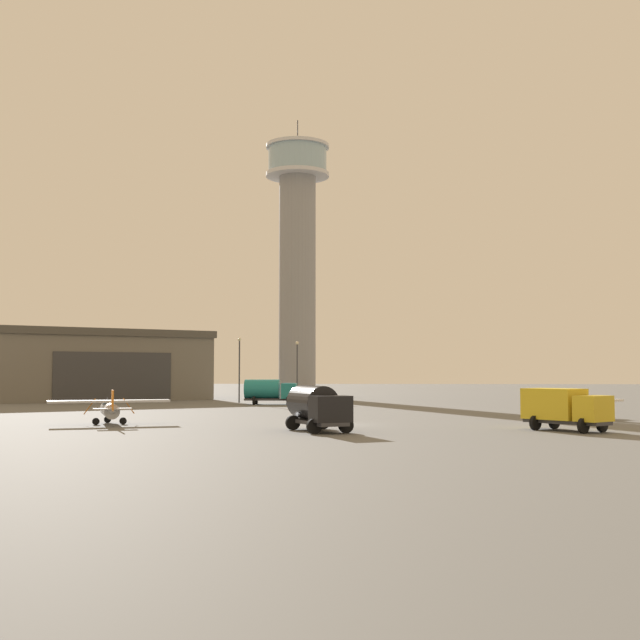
{
  "coord_description": "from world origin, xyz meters",
  "views": [
    {
      "loc": [
        2.5,
        -60.49,
        3.99
      ],
      "look_at": [
        -2.96,
        26.3,
        9.62
      ],
      "focal_mm": 44.87,
      "sensor_mm": 36.0,
      "label": 1
    }
  ],
  "objects_px": {
    "truck_box_yellow": "(564,407)",
    "light_post_west": "(239,364)",
    "control_tower": "(297,251)",
    "truck_fuel_tanker_teal": "(270,391)",
    "airplane_silver": "(110,408)",
    "truck_fuel_tanker_black": "(317,406)",
    "light_post_east": "(297,365)",
    "airplane_white": "(577,405)"
  },
  "relations": [
    {
      "from": "truck_box_yellow",
      "to": "light_post_west",
      "type": "xyz_separation_m",
      "value": [
        -29.91,
        46.95,
        3.41
      ]
    },
    {
      "from": "control_tower",
      "to": "truck_box_yellow",
      "type": "xyz_separation_m",
      "value": [
        24.39,
        -68.35,
        -21.28
      ]
    },
    {
      "from": "truck_fuel_tanker_teal",
      "to": "airplane_silver",
      "type": "bearing_deg",
      "value": -101.82
    },
    {
      "from": "truck_fuel_tanker_black",
      "to": "light_post_east",
      "type": "height_order",
      "value": "light_post_east"
    },
    {
      "from": "airplane_silver",
      "to": "light_post_east",
      "type": "bearing_deg",
      "value": -32.88
    },
    {
      "from": "truck_fuel_tanker_teal",
      "to": "light_post_east",
      "type": "bearing_deg",
      "value": 79.34
    },
    {
      "from": "airplane_white",
      "to": "truck_fuel_tanker_black",
      "type": "height_order",
      "value": "truck_fuel_tanker_black"
    },
    {
      "from": "truck_fuel_tanker_teal",
      "to": "control_tower",
      "type": "bearing_deg",
      "value": 87.35
    },
    {
      "from": "airplane_silver",
      "to": "truck_fuel_tanker_teal",
      "type": "bearing_deg",
      "value": -33.17
    },
    {
      "from": "airplane_white",
      "to": "truck_fuel_tanker_teal",
      "type": "distance_m",
      "value": 40.55
    },
    {
      "from": "control_tower",
      "to": "truck_fuel_tanker_teal",
      "type": "relative_size",
      "value": 6.93
    },
    {
      "from": "control_tower",
      "to": "truck_fuel_tanker_black",
      "type": "distance_m",
      "value": 73.33
    },
    {
      "from": "airplane_silver",
      "to": "light_post_west",
      "type": "distance_m",
      "value": 43.04
    },
    {
      "from": "truck_fuel_tanker_black",
      "to": "light_post_west",
      "type": "distance_m",
      "value": 50.27
    },
    {
      "from": "control_tower",
      "to": "airplane_silver",
      "type": "bearing_deg",
      "value": -97.37
    },
    {
      "from": "truck_fuel_tanker_black",
      "to": "truck_fuel_tanker_teal",
      "type": "xyz_separation_m",
      "value": [
        -8.64,
        43.19,
        0.02
      ]
    },
    {
      "from": "airplane_silver",
      "to": "light_post_east",
      "type": "relative_size",
      "value": 1.08
    },
    {
      "from": "truck_box_yellow",
      "to": "truck_fuel_tanker_black",
      "type": "xyz_separation_m",
      "value": [
        -16.66,
        -1.42,
        0.07
      ]
    },
    {
      "from": "airplane_white",
      "to": "truck_fuel_tanker_black",
      "type": "relative_size",
      "value": 1.28
    },
    {
      "from": "control_tower",
      "to": "light_post_west",
      "type": "xyz_separation_m",
      "value": [
        -5.52,
        -21.39,
        -17.86
      ]
    },
    {
      "from": "airplane_silver",
      "to": "truck_fuel_tanker_teal",
      "type": "xyz_separation_m",
      "value": [
        7.39,
        37.6,
        0.44
      ]
    },
    {
      "from": "airplane_white",
      "to": "truck_fuel_tanker_black",
      "type": "xyz_separation_m",
      "value": [
        -21.05,
        -15.57,
        0.46
      ]
    },
    {
      "from": "truck_box_yellow",
      "to": "light_post_east",
      "type": "height_order",
      "value": "light_post_east"
    },
    {
      "from": "airplane_white",
      "to": "airplane_silver",
      "type": "relative_size",
      "value": 0.94
    },
    {
      "from": "control_tower",
      "to": "light_post_east",
      "type": "distance_m",
      "value": 22.87
    },
    {
      "from": "control_tower",
      "to": "airplane_white",
      "type": "relative_size",
      "value": 5.28
    },
    {
      "from": "control_tower",
      "to": "truck_fuel_tanker_black",
      "type": "relative_size",
      "value": 6.77
    },
    {
      "from": "airplane_white",
      "to": "light_post_east",
      "type": "height_order",
      "value": "light_post_east"
    },
    {
      "from": "light_post_west",
      "to": "truck_box_yellow",
      "type": "bearing_deg",
      "value": -57.5
    },
    {
      "from": "airplane_white",
      "to": "truck_fuel_tanker_teal",
      "type": "relative_size",
      "value": 1.31
    },
    {
      "from": "truck_fuel_tanker_black",
      "to": "truck_fuel_tanker_teal",
      "type": "height_order",
      "value": "same"
    },
    {
      "from": "truck_fuel_tanker_teal",
      "to": "light_post_east",
      "type": "xyz_separation_m",
      "value": [
        2.19,
        12.5,
        3.21
      ]
    },
    {
      "from": "light_post_west",
      "to": "light_post_east",
      "type": "xyz_separation_m",
      "value": [
        6.8,
        7.31,
        -0.11
      ]
    },
    {
      "from": "airplane_white",
      "to": "truck_box_yellow",
      "type": "relative_size",
      "value": 1.39
    },
    {
      "from": "truck_fuel_tanker_teal",
      "to": "light_post_east",
      "type": "distance_m",
      "value": 13.09
    },
    {
      "from": "airplane_silver",
      "to": "truck_fuel_tanker_black",
      "type": "height_order",
      "value": "truck_fuel_tanker_black"
    },
    {
      "from": "airplane_white",
      "to": "truck_fuel_tanker_teal",
      "type": "height_order",
      "value": "truck_fuel_tanker_teal"
    },
    {
      "from": "control_tower",
      "to": "truck_fuel_tanker_black",
      "type": "height_order",
      "value": "control_tower"
    },
    {
      "from": "control_tower",
      "to": "light_post_east",
      "type": "bearing_deg",
      "value": -84.78
    },
    {
      "from": "control_tower",
      "to": "truck_box_yellow",
      "type": "height_order",
      "value": "control_tower"
    },
    {
      "from": "airplane_silver",
      "to": "truck_fuel_tanker_black",
      "type": "xyz_separation_m",
      "value": [
        16.03,
        -5.59,
        0.42
      ]
    },
    {
      "from": "truck_fuel_tanker_black",
      "to": "airplane_white",
      "type": "bearing_deg",
      "value": 100.55
    }
  ]
}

